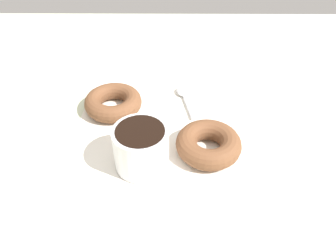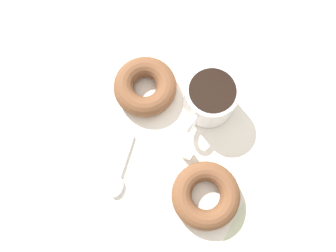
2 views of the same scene
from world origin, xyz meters
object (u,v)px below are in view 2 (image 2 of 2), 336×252
Objects in this scene: sugar_cube at (188,154)px; spoon at (119,180)px; donut_near_cup at (206,195)px; donut_far at (145,87)px; coffee_cup at (210,98)px.

spoon is at bearing -41.95° from sugar_cube.
donut_near_cup reaches higher than sugar_cube.
sugar_cube is (7.34, 12.48, -1.05)cm from donut_far.
donut_near_cup is 7.08× the size of sugar_cube.
donut_near_cup is at bearing 107.32° from spoon.
spoon is at bearing -72.68° from donut_near_cup.
coffee_cup reaches higher than donut_far.
sugar_cube is at bearing -130.29° from donut_near_cup.
coffee_cup is 7.35× the size of sugar_cube.
donut_near_cup is 15.26cm from spoon.
spoon is (19.65, -7.59, -3.50)cm from coffee_cup.
donut_near_cup is at bearing 56.12° from donut_far.
donut_far is 1.01× the size of spoon.
donut_far is 7.00× the size of sugar_cube.
donut_near_cup reaches higher than spoon.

